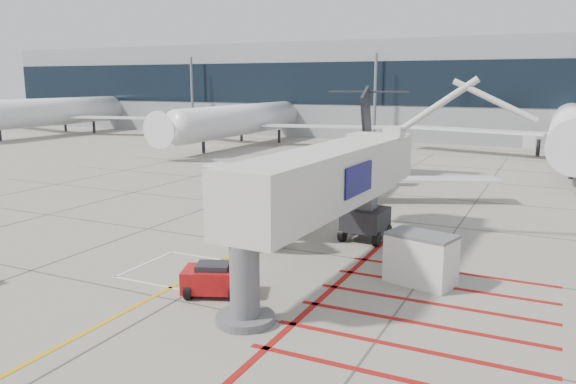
% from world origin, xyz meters
% --- Properties ---
extents(ground_plane, '(260.00, 260.00, 0.00)m').
position_xyz_m(ground_plane, '(0.00, 0.00, 0.00)').
color(ground_plane, gray).
rests_on(ground_plane, ground).
extents(regional_jet, '(26.21, 31.63, 7.70)m').
position_xyz_m(regional_jet, '(-1.04, 12.99, 3.85)').
color(regional_jet, white).
rests_on(regional_jet, ground_plane).
extents(jet_bridge, '(9.35, 18.43, 7.23)m').
position_xyz_m(jet_bridge, '(3.70, 1.61, 3.61)').
color(jet_bridge, silver).
rests_on(jet_bridge, ground_plane).
extents(pushback_tug, '(2.72, 2.23, 1.37)m').
position_xyz_m(pushback_tug, '(0.98, -2.85, 0.68)').
color(pushback_tug, '#AD1011').
rests_on(pushback_tug, ground_plane).
extents(baggage_cart, '(2.01, 1.53, 1.13)m').
position_xyz_m(baggage_cart, '(-0.27, 3.90, 0.56)').
color(baggage_cart, '#58575C').
rests_on(baggage_cart, ground_plane).
extents(ground_power_unit, '(3.03, 2.22, 2.15)m').
position_xyz_m(ground_power_unit, '(8.08, 2.00, 1.07)').
color(ground_power_unit, silver).
rests_on(ground_power_unit, ground_plane).
extents(cone_nose, '(0.37, 0.37, 0.52)m').
position_xyz_m(cone_nose, '(-4.03, 7.63, 0.26)').
color(cone_nose, orange).
rests_on(cone_nose, ground_plane).
extents(cone_side, '(0.39, 0.39, 0.55)m').
position_xyz_m(cone_side, '(2.64, 8.73, 0.27)').
color(cone_side, '#E93E0C').
rests_on(cone_side, ground_plane).
extents(terminal_building, '(180.00, 28.00, 14.00)m').
position_xyz_m(terminal_building, '(10.00, 70.00, 7.00)').
color(terminal_building, gray).
rests_on(terminal_building, ground_plane).
extents(terminal_glass_band, '(180.00, 0.10, 6.00)m').
position_xyz_m(terminal_glass_band, '(10.00, 55.95, 8.00)').
color(terminal_glass_band, black).
rests_on(terminal_glass_band, ground_plane).
extents(bg_aircraft_a, '(38.08, 42.32, 12.69)m').
position_xyz_m(bg_aircraft_a, '(-58.51, 46.00, 6.35)').
color(bg_aircraft_a, silver).
rests_on(bg_aircraft_a, ground_plane).
extents(bg_aircraft_b, '(35.67, 39.63, 11.89)m').
position_xyz_m(bg_aircraft_b, '(-24.55, 46.00, 5.94)').
color(bg_aircraft_b, silver).
rests_on(bg_aircraft_b, ground_plane).
extents(bg_aircraft_c, '(38.35, 42.61, 12.78)m').
position_xyz_m(bg_aircraft_c, '(14.11, 46.00, 6.39)').
color(bg_aircraft_c, silver).
rests_on(bg_aircraft_c, ground_plane).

